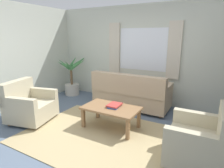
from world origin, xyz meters
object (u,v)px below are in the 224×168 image
at_px(coffee_table, 111,110).
at_px(book_stack_on_table, 114,105).
at_px(couch, 130,94).
at_px(armchair_right, 202,141).
at_px(potted_plant, 72,81).
at_px(armchair_left, 29,105).

relative_size(coffee_table, book_stack_on_table, 3.35).
height_order(couch, armchair_right, couch).
xyz_separation_m(couch, armchair_right, (1.78, -1.52, -0.01)).
bearing_deg(book_stack_on_table, potted_plant, 149.70).
height_order(armchair_left, book_stack_on_table, armchair_left).
distance_m(armchair_left, book_stack_on_table, 1.87).
distance_m(couch, armchair_right, 2.34).
distance_m(armchair_right, book_stack_on_table, 1.67).
distance_m(armchair_left, coffee_table, 1.80).
distance_m(armchair_left, armchair_right, 3.38).
bearing_deg(armchair_right, potted_plant, -115.18).
height_order(couch, coffee_table, couch).
distance_m(coffee_table, book_stack_on_table, 0.11).
height_order(armchair_left, potted_plant, potted_plant).
bearing_deg(armchair_left, potted_plant, -0.21).
bearing_deg(potted_plant, armchair_right, -23.56).
relative_size(coffee_table, potted_plant, 0.89).
relative_size(couch, coffee_table, 1.73).
bearing_deg(coffee_table, armchair_left, -161.49).
bearing_deg(armchair_left, book_stack_on_table, -83.72).
bearing_deg(couch, potted_plant, -4.24).
xyz_separation_m(armchair_right, coffee_table, (-1.67, 0.32, 0.03)).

